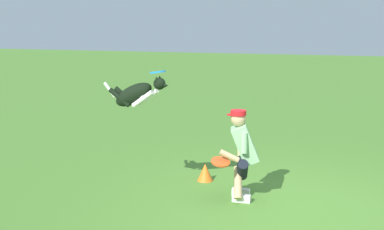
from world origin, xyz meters
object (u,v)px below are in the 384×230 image
Objects in this scene: frisbee_held at (221,162)px; training_cone at (205,172)px; frisbee_flying at (158,72)px; dog at (137,94)px; person at (242,152)px.

training_cone is (0.47, -0.95, -0.47)m from frisbee_held.
frisbee_flying is 1.99m from training_cone.
frisbee_flying is at bearing 2.51° from dog.
frisbee_held is (-1.23, 0.00, -0.90)m from dog.
dog is 4.63× the size of frisbee_flying.
frisbee_held is (0.24, 0.30, -0.09)m from person.
dog is (1.47, 0.30, 0.81)m from person.
frisbee_held is 1.16m from training_cone.
person is 5.81× the size of frisbee_flying.
dog is 3.83× the size of frisbee_held.
person is at bearing -164.58° from frisbee_flying.
frisbee_flying reaches higher than frisbee_held.
frisbee_held is at bearing -179.01° from frisbee_flying.
frisbee_held is 0.96× the size of training_cone.
frisbee_flying is (-0.33, 0.02, 0.32)m from dog.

